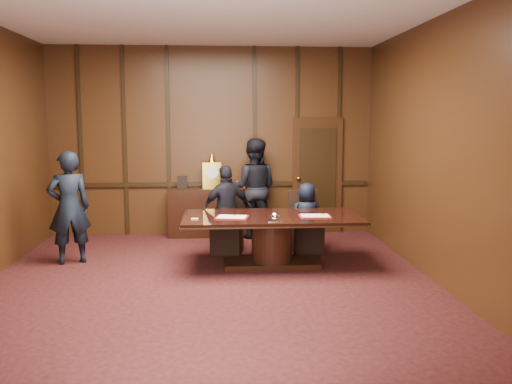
# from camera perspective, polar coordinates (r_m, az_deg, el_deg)

# --- Properties ---
(room) EXTENTS (7.00, 7.04, 3.50)m
(room) POSITION_cam_1_polar(r_m,az_deg,el_deg) (6.86, -4.45, 3.95)
(room) COLOR black
(room) RESTS_ON ground
(sideboard) EXTENTS (1.60, 0.45, 1.54)m
(sideboard) POSITION_cam_1_polar(r_m,az_deg,el_deg) (10.11, -4.61, -1.91)
(sideboard) COLOR black
(sideboard) RESTS_ON ground
(conference_table) EXTENTS (2.62, 1.32, 0.76)m
(conference_table) POSITION_cam_1_polar(r_m,az_deg,el_deg) (8.02, 1.68, -4.25)
(conference_table) COLOR black
(conference_table) RESTS_ON ground
(folder_left) EXTENTS (0.51, 0.41, 0.02)m
(folder_left) POSITION_cam_1_polar(r_m,az_deg,el_deg) (7.80, -2.55, -2.66)
(folder_left) COLOR maroon
(folder_left) RESTS_ON conference_table
(folder_right) EXTENTS (0.48, 0.35, 0.02)m
(folder_right) POSITION_cam_1_polar(r_m,az_deg,el_deg) (7.93, 6.22, -2.53)
(folder_right) COLOR maroon
(folder_right) RESTS_ON conference_table
(inkstand) EXTENTS (0.20, 0.14, 0.12)m
(inkstand) POSITION_cam_1_polar(r_m,az_deg,el_deg) (7.52, 2.03, -2.69)
(inkstand) COLOR white
(inkstand) RESTS_ON conference_table
(notepad) EXTENTS (0.10, 0.07, 0.01)m
(notepad) POSITION_cam_1_polar(r_m,az_deg,el_deg) (7.71, -6.47, -2.83)
(notepad) COLOR #D5B868
(notepad) RESTS_ON conference_table
(chair_left) EXTENTS (0.56, 0.56, 0.99)m
(chair_left) POSITION_cam_1_polar(r_m,az_deg,el_deg) (8.88, -3.04, -4.51)
(chair_left) COLOR black
(chair_left) RESTS_ON ground
(chair_right) EXTENTS (0.54, 0.54, 0.99)m
(chair_right) POSITION_cam_1_polar(r_m,az_deg,el_deg) (9.00, 5.23, -4.37)
(chair_right) COLOR black
(chair_right) RESTS_ON ground
(signatory_left) EXTENTS (0.91, 0.61, 1.44)m
(signatory_left) POSITION_cam_1_polar(r_m,az_deg,el_deg) (8.73, -3.09, -1.89)
(signatory_left) COLOR black
(signatory_left) RESTS_ON ground
(signatory_right) EXTENTS (0.59, 0.41, 1.15)m
(signatory_right) POSITION_cam_1_polar(r_m,az_deg,el_deg) (8.87, 5.36, -2.70)
(signatory_right) COLOR black
(signatory_right) RESTS_ON ground
(witness_left) EXTENTS (0.73, 0.61, 1.70)m
(witness_left) POSITION_cam_1_polar(r_m,az_deg,el_deg) (8.59, -19.08, -1.56)
(witness_left) COLOR black
(witness_left) RESTS_ON ground
(witness_right) EXTENTS (0.98, 0.82, 1.82)m
(witness_right) POSITION_cam_1_polar(r_m,az_deg,el_deg) (9.91, -0.25, 0.40)
(witness_right) COLOR black
(witness_right) RESTS_ON ground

